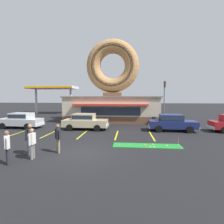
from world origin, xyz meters
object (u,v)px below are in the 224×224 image
(putting_flag_pin, at_px, (179,141))
(car_silver, at_px, (21,120))
(car_champagne, at_px, (85,121))
(pedestrian_leather_jacket_man, at_px, (7,146))
(trash_bin, at_px, (154,121))
(golf_ball, at_px, (130,145))
(pedestrian_blue_sweater_man, at_px, (32,142))
(pedestrian_hooded_kid, at_px, (58,137))
(pedestrian_clipboard_woman, at_px, (30,138))
(traffic_light_pole, at_px, (164,94))
(car_navy, at_px, (172,122))

(putting_flag_pin, relative_size, car_silver, 0.12)
(car_silver, distance_m, car_champagne, 6.97)
(pedestrian_leather_jacket_man, bearing_deg, trash_bin, 55.08)
(golf_ball, xyz_separation_m, putting_flag_pin, (3.22, 0.01, 0.39))
(car_silver, bearing_deg, pedestrian_blue_sweater_man, -54.17)
(pedestrian_hooded_kid, height_order, pedestrian_leather_jacket_man, pedestrian_hooded_kid)
(golf_ball, distance_m, pedestrian_clipboard_woman, 6.18)
(pedestrian_leather_jacket_man, xyz_separation_m, trash_bin, (8.85, 12.67, -0.43))
(golf_ball, xyz_separation_m, pedestrian_blue_sweater_man, (-5.17, -2.96, 0.85))
(pedestrian_hooded_kid, relative_size, pedestrian_leather_jacket_man, 1.01)
(putting_flag_pin, xyz_separation_m, pedestrian_leather_jacket_man, (-9.18, -3.81, 0.49))
(pedestrian_blue_sweater_man, relative_size, pedestrian_clipboard_woman, 0.93)
(pedestrian_hooded_kid, bearing_deg, pedestrian_clipboard_woman, -161.73)
(car_champagne, bearing_deg, pedestrian_blue_sweater_man, -94.79)
(pedestrian_blue_sweater_man, xyz_separation_m, traffic_light_pole, (10.76, 20.05, 2.80))
(putting_flag_pin, height_order, pedestrian_blue_sweater_man, pedestrian_blue_sweater_man)
(car_champagne, xyz_separation_m, pedestrian_clipboard_woman, (-1.20, -7.82, 0.11))
(car_champagne, xyz_separation_m, pedestrian_hooded_kid, (0.23, -7.34, 0.07))
(pedestrian_blue_sweater_man, distance_m, pedestrian_clipboard_woman, 0.83)
(pedestrian_clipboard_woman, relative_size, traffic_light_pole, 0.30)
(putting_flag_pin, bearing_deg, pedestrian_blue_sweater_man, -160.50)
(pedestrian_clipboard_woman, bearing_deg, golf_ball, 22.04)
(car_navy, bearing_deg, golf_ball, -126.23)
(traffic_light_pole, bearing_deg, pedestrian_leather_jacket_man, -118.94)
(car_silver, height_order, pedestrian_hooded_kid, pedestrian_hooded_kid)
(car_navy, bearing_deg, pedestrian_leather_jacket_man, -136.98)
(pedestrian_hooded_kid, distance_m, trash_bin, 12.85)
(car_silver, distance_m, traffic_light_pole, 20.67)
(putting_flag_pin, xyz_separation_m, pedestrian_hooded_kid, (-7.45, -1.83, 0.50))
(pedestrian_clipboard_woman, xyz_separation_m, trash_bin, (8.55, 11.16, -0.48))
(golf_ball, xyz_separation_m, pedestrian_clipboard_woman, (-5.66, -2.29, 0.93))
(trash_bin, bearing_deg, car_navy, -70.27)
(car_navy, relative_size, trash_bin, 4.73)
(putting_flag_pin, bearing_deg, car_silver, 158.75)
(pedestrian_clipboard_woman, height_order, traffic_light_pole, traffic_light_pole)
(car_champagne, height_order, pedestrian_clipboard_woman, pedestrian_clipboard_woman)
(pedestrian_hooded_kid, distance_m, pedestrian_clipboard_woman, 1.51)
(pedestrian_clipboard_woman, bearing_deg, traffic_light_pole, 59.85)
(car_navy, distance_m, pedestrian_hooded_kid, 11.11)
(car_silver, relative_size, pedestrian_blue_sweater_man, 2.83)
(pedestrian_hooded_kid, xyz_separation_m, pedestrian_leather_jacket_man, (-1.73, -1.98, -0.01))
(pedestrian_hooded_kid, height_order, traffic_light_pole, traffic_light_pole)
(golf_ball, relative_size, pedestrian_hooded_kid, 0.02)
(car_champagne, relative_size, pedestrian_leather_jacket_man, 2.73)
(putting_flag_pin, xyz_separation_m, trash_bin, (-0.33, 8.86, 0.06))
(car_silver, bearing_deg, pedestrian_hooded_kid, -46.25)
(golf_ball, height_order, car_champagne, car_champagne)
(putting_flag_pin, distance_m, car_silver, 15.73)
(golf_ball, bearing_deg, traffic_light_pole, 71.88)
(pedestrian_clipboard_woman, bearing_deg, car_silver, 125.80)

